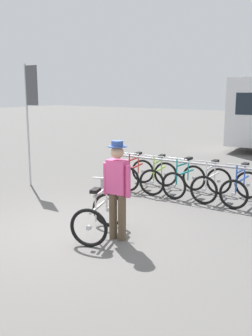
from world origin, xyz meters
TOP-DOWN VIEW (x-y plane):
  - ground_plane at (0.00, 0.00)m, footprint 80.00×80.00m
  - bike_rack_rail at (0.64, 3.22)m, footprint 3.91×0.21m
  - racked_bike_red at (-0.87, 3.34)m, footprint 0.84×1.20m
  - racked_bike_lime at (-0.17, 3.37)m, footprint 0.84×1.19m
  - racked_bike_teal at (0.53, 3.39)m, footprint 0.70×1.11m
  - racked_bike_white at (1.23, 3.42)m, footprint 0.71×1.12m
  - racked_bike_blue at (1.93, 3.45)m, footprint 0.67×1.09m
  - featured_bicycle at (0.48, 0.18)m, footprint 0.96×1.26m
  - person_with_featured_bike at (0.87, 0.12)m, footprint 0.53×0.32m
  - banner_flag at (-3.20, 1.91)m, footprint 0.45×0.05m

SIDE VIEW (x-z plane):
  - ground_plane at x=0.00m, z-range 0.00..0.00m
  - racked_bike_red at x=-0.87m, z-range -0.12..0.86m
  - racked_bike_teal at x=0.53m, z-range -0.12..0.85m
  - racked_bike_white at x=1.23m, z-range -0.12..0.85m
  - racked_bike_lime at x=-0.17m, z-range -0.12..0.85m
  - racked_bike_blue at x=1.93m, z-range -0.12..0.85m
  - featured_bicycle at x=0.48m, z-range -0.06..1.03m
  - bike_rack_rail at x=0.64m, z-range 0.25..1.12m
  - person_with_featured_bike at x=0.87m, z-range 0.09..1.81m
  - banner_flag at x=-3.20m, z-range 0.63..3.83m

